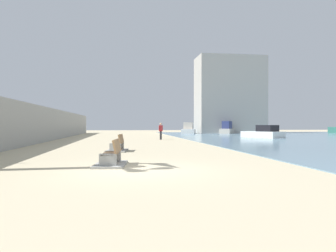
% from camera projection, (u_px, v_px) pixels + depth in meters
% --- Properties ---
extents(ground_plane, '(120.00, 120.00, 0.00)m').
position_uv_depth(ground_plane, '(128.00, 142.00, 28.65)').
color(ground_plane, '#C6B793').
extents(seawall, '(0.80, 64.00, 3.08)m').
position_uv_depth(seawall, '(39.00, 124.00, 27.61)').
color(seawall, '#9E9E99').
rests_on(seawall, ground).
extents(bench_near, '(1.30, 2.20, 0.98)m').
position_uv_depth(bench_near, '(111.00, 159.00, 12.07)').
color(bench_near, '#9E9E99').
rests_on(bench_near, ground).
extents(bench_far, '(1.35, 2.22, 0.98)m').
position_uv_depth(bench_far, '(117.00, 147.00, 18.52)').
color(bench_far, '#9E9E99').
rests_on(bench_far, ground).
extents(person_walking, '(0.45, 0.35, 1.71)m').
position_uv_depth(person_walking, '(161.00, 130.00, 32.84)').
color(person_walking, '#333338').
rests_on(person_walking, ground).
extents(boat_outer, '(3.71, 6.69, 1.87)m').
position_uv_depth(boat_outer, '(189.00, 130.00, 53.92)').
color(boat_outer, white).
rests_on(boat_outer, water_bay).
extents(boat_far_right, '(4.07, 5.11, 1.44)m').
position_uv_depth(boat_far_right, '(264.00, 133.00, 36.96)').
color(boat_far_right, white).
rests_on(boat_far_right, water_bay).
extents(boat_nearest, '(4.33, 5.58, 2.06)m').
position_uv_depth(boat_nearest, '(228.00, 129.00, 55.20)').
color(boat_nearest, beige).
rests_on(boat_nearest, water_bay).
extents(harbor_building, '(12.00, 6.00, 13.74)m').
position_uv_depth(harbor_building, '(230.00, 95.00, 58.94)').
color(harbor_building, '#ADAAA3').
rests_on(harbor_building, ground).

